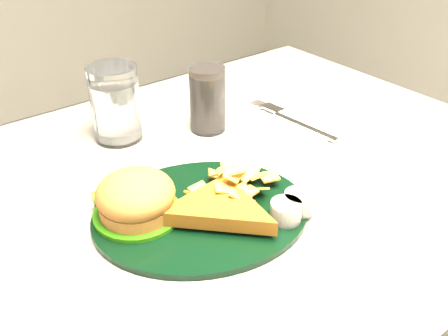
# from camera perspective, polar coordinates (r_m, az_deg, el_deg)

# --- Properties ---
(dinner_plate) EXTENTS (0.39, 0.36, 0.07)m
(dinner_plate) POSITION_cam_1_polar(r_m,az_deg,el_deg) (0.71, -2.64, -3.14)
(dinner_plate) COLOR black
(dinner_plate) RESTS_ON table
(water_glass) EXTENTS (0.09, 0.09, 0.14)m
(water_glass) POSITION_cam_1_polar(r_m,az_deg,el_deg) (0.91, -12.31, 7.21)
(water_glass) COLOR white
(water_glass) RESTS_ON table
(cola_glass) EXTENTS (0.09, 0.09, 0.12)m
(cola_glass) POSITION_cam_1_polar(r_m,az_deg,el_deg) (0.93, -1.89, 7.85)
(cola_glass) COLOR black
(cola_glass) RESTS_ON table
(fork_napkin) EXTENTS (0.16, 0.21, 0.01)m
(fork_napkin) POSITION_cam_1_polar(r_m,az_deg,el_deg) (0.97, 8.71, 4.96)
(fork_napkin) COLOR white
(fork_napkin) RESTS_ON table
(wrapped_straw) EXTENTS (0.19, 0.12, 0.01)m
(wrapped_straw) POSITION_cam_1_polar(r_m,az_deg,el_deg) (0.84, -10.11, 0.06)
(wrapped_straw) COLOR white
(wrapped_straw) RESTS_ON table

